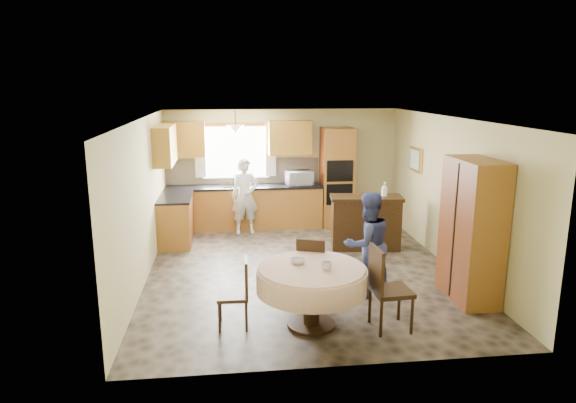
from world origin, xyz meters
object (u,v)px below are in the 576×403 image
Objects in this scene: chair_back at (312,267)px; chair_right at (385,284)px; oven_tower at (337,177)px; person_dining at (367,244)px; cupboard at (472,230)px; dining_table at (312,280)px; sideboard at (366,224)px; chair_left at (238,290)px; person_sink at (245,196)px.

chair_back is 1.18m from chair_right.
oven_tower is 3.81m from person_dining.
cupboard is 1.45× the size of dining_table.
dining_table is at bearing -105.64° from oven_tower.
oven_tower is 1.96× the size of chair_right.
person_dining is (0.07, 1.10, 0.17)m from chair_right.
sideboard is at bearing 109.70° from cupboard.
cupboard is 3.38m from chair_left.
chair_right is at bearing 68.77° from person_dining.
chair_left is 1.20m from chair_back.
chair_right is 0.71× the size of person_dining.
cupboard is 1.30× the size of person_sink.
sideboard is at bearing 63.31° from dining_table.
person_sink is (-1.56, 4.49, 0.18)m from chair_right.
chair_left is at bearing 173.70° from dining_table.
cupboard is (1.07, -4.08, -0.05)m from oven_tower.
chair_right is at bearing -78.13° from person_sink.
cupboard is at bearing 150.63° from person_dining.
oven_tower is at bearing -112.70° from person_dining.
oven_tower is 2.20× the size of chair_back.
person_sink reaches higher than dining_table.
chair_left is at bearing -171.19° from cupboard.
cupboard reaches higher than dining_table.
cupboard is at bearing 14.43° from dining_table.
cupboard is at bearing -75.31° from oven_tower.
chair_back is (0.12, 0.71, -0.09)m from dining_table.
dining_table is (-2.38, -0.61, -0.39)m from cupboard.
cupboard is 2.49m from dining_table.
chair_right is (0.77, -0.89, 0.06)m from chair_back.
oven_tower reaches higher than person_dining.
cupboard is at bearing -161.80° from chair_back.
dining_table is 0.93m from chair_left.
chair_left is 0.59× the size of person_dining.
chair_back reaches higher than chair_left.
chair_back is at bearing 80.33° from dining_table.
oven_tower reaches higher than chair_back.
chair_left is at bearing 50.77° from chair_back.
chair_left is (-3.30, -0.51, -0.52)m from cupboard.
chair_back is 0.89× the size of chair_right.
oven_tower is 2.36× the size of chair_left.
oven_tower is at bearing 104.15° from sideboard.
chair_right is (0.89, -0.19, -0.02)m from dining_table.
person_sink is at bearing 98.89° from dining_table.
person_dining is at bearing -8.04° from chair_right.
chair_right is 0.69× the size of person_sink.
dining_table is at bearing -109.57° from sideboard.
chair_left reaches higher than dining_table.
chair_right is (-0.42, -4.88, -0.46)m from oven_tower.
chair_back is 3.69m from person_sink.
chair_left is at bearing -122.72° from sideboard.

